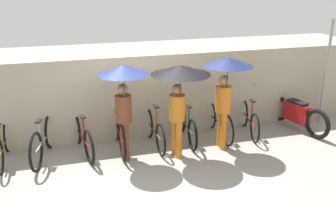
{
  "coord_description": "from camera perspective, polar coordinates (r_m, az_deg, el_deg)",
  "views": [
    {
      "loc": [
        -1.42,
        -5.84,
        3.49
      ],
      "look_at": [
        0.61,
        1.12,
        1.0
      ],
      "focal_mm": 40.0,
      "sensor_mm": 36.0,
      "label": 1
    }
  ],
  "objects": [
    {
      "name": "parked_bicycle_7",
      "position": [
        8.9,
        12.24,
        -2.09
      ],
      "size": [
        0.53,
        1.62,
        1.07
      ],
      "rotation": [
        0.0,
        0.0,
        1.35
      ],
      "color": "black",
      "rests_on": "ground"
    },
    {
      "name": "ground_plane",
      "position": [
        6.95,
        -2.28,
        -11.2
      ],
      "size": [
        30.0,
        30.0,
        0.0
      ],
      "primitive_type": "plane",
      "color": "gray"
    },
    {
      "name": "pedestrian_trailing",
      "position": [
        7.61,
        8.87,
        4.15
      ],
      "size": [
        0.99,
        0.99,
        2.01
      ],
      "rotation": [
        0.0,
        0.0,
        3.14
      ],
      "color": "#C66B1E",
      "rests_on": "ground"
    },
    {
      "name": "awning_pole",
      "position": [
        9.89,
        22.93,
        4.61
      ],
      "size": [
        0.07,
        0.07,
        2.59
      ],
      "color": "gray",
      "rests_on": "ground"
    },
    {
      "name": "parked_bicycle_3",
      "position": [
        7.97,
        -7.48,
        -4.04
      ],
      "size": [
        0.44,
        1.79,
        1.09
      ],
      "rotation": [
        0.0,
        0.0,
        1.54
      ],
      "color": "black",
      "rests_on": "ground"
    },
    {
      "name": "parked_bicycle_0",
      "position": [
        8.07,
        -23.8,
        -5.55
      ],
      "size": [
        0.44,
        1.69,
        1.08
      ],
      "rotation": [
        0.0,
        0.0,
        1.54
      ],
      "color": "black",
      "rests_on": "ground"
    },
    {
      "name": "pedestrian_center",
      "position": [
        7.13,
        1.78,
        3.39
      ],
      "size": [
        1.14,
        1.14,
        1.93
      ],
      "rotation": [
        0.0,
        0.0,
        3.29
      ],
      "color": "#C66B1E",
      "rests_on": "ground"
    },
    {
      "name": "parked_bicycle_5",
      "position": [
        8.35,
        2.85,
        -3.06
      ],
      "size": [
        0.44,
        1.75,
        1.04
      ],
      "rotation": [
        0.0,
        0.0,
        1.48
      ],
      "color": "black",
      "rests_on": "ground"
    },
    {
      "name": "parked_bicycle_1",
      "position": [
        7.93,
        -18.42,
        -5.04
      ],
      "size": [
        0.59,
        1.77,
        1.07
      ],
      "rotation": [
        0.0,
        0.0,
        1.33
      ],
      "color": "black",
      "rests_on": "ground"
    },
    {
      "name": "pedestrian_leading",
      "position": [
        7.07,
        -6.79,
        2.84
      ],
      "size": [
        0.98,
        0.98,
        1.97
      ],
      "rotation": [
        0.0,
        0.0,
        3.19
      ],
      "color": "brown",
      "rests_on": "ground"
    },
    {
      "name": "parked_bicycle_6",
      "position": [
        8.62,
        7.61,
        -2.4
      ],
      "size": [
        0.44,
        1.74,
        0.99
      ],
      "rotation": [
        0.0,
        0.0,
        1.55
      ],
      "color": "black",
      "rests_on": "ground"
    },
    {
      "name": "parked_bicycle_2",
      "position": [
        7.95,
        -12.95,
        -4.68
      ],
      "size": [
        0.49,
        1.76,
        0.98
      ],
      "rotation": [
        0.0,
        0.0,
        1.74
      ],
      "color": "black",
      "rests_on": "ground"
    },
    {
      "name": "parked_bicycle_4",
      "position": [
        8.09,
        -2.11,
        -3.77
      ],
      "size": [
        0.44,
        1.68,
        1.07
      ],
      "rotation": [
        0.0,
        0.0,
        1.58
      ],
      "color": "black",
      "rests_on": "ground"
    },
    {
      "name": "motorcycle",
      "position": [
        9.45,
        18.96,
        -1.23
      ],
      "size": [
        0.66,
        1.93,
        0.91
      ],
      "rotation": [
        0.0,
        0.0,
        1.78
      ],
      "color": "black",
      "rests_on": "ground"
    },
    {
      "name": "back_wall",
      "position": [
        8.27,
        -5.57,
        0.94
      ],
      "size": [
        14.53,
        0.12,
        1.89
      ],
      "color": "gray",
      "rests_on": "ground"
    }
  ]
}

